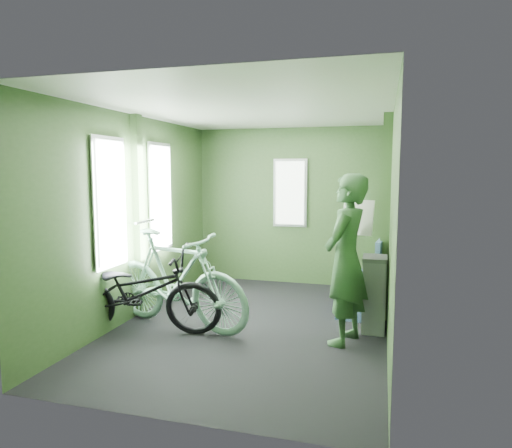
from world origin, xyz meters
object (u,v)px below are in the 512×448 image
(waste_box, at_px, (374,294))
(bench_seat, at_px, (365,290))
(passenger, at_px, (346,259))
(bicycle_mint, at_px, (177,329))
(bicycle_black, at_px, (140,334))

(waste_box, distance_m, bench_seat, 0.67)
(waste_box, height_order, bench_seat, bench_seat)
(passenger, bearing_deg, waste_box, 164.03)
(bicycle_mint, xyz_separation_m, bench_seat, (1.91, 1.14, 0.27))
(waste_box, bearing_deg, passenger, -123.05)
(bicycle_black, bearing_deg, waste_box, -80.74)
(bicycle_black, relative_size, waste_box, 2.16)
(passenger, height_order, waste_box, passenger)
(bicycle_black, xyz_separation_m, passenger, (2.05, 0.33, 0.83))
(passenger, distance_m, bench_seat, 1.20)
(passenger, xyz_separation_m, bench_seat, (0.15, 1.05, -0.56))
(waste_box, xyz_separation_m, bench_seat, (-0.12, 0.64, -0.13))
(bicycle_mint, distance_m, passenger, 1.94)
(bicycle_black, bearing_deg, bench_seat, -66.29)
(passenger, bearing_deg, bicycle_black, -63.85)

